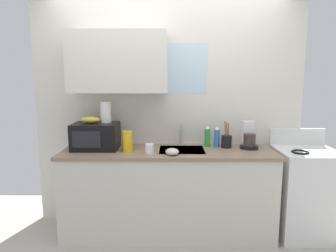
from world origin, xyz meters
name	(u,v)px	position (x,y,z in m)	size (l,w,h in m)	color
kitchen_wall_assembly	(158,102)	(-0.11, 0.31, 1.37)	(2.94, 0.42, 2.50)	silver
counter_unit	(168,191)	(0.00, 0.00, 0.46)	(2.17, 0.63, 0.90)	silver
sink_faucet	(181,135)	(0.14, 0.24, 1.01)	(0.03, 0.03, 0.23)	#B2B5BA
stove_range	(305,192)	(1.43, 0.00, 0.46)	(0.60, 0.60, 1.08)	white
microwave	(96,136)	(-0.75, 0.05, 1.04)	(0.46, 0.35, 0.27)	black
banana_bunch	(90,120)	(-0.80, 0.05, 1.20)	(0.20, 0.11, 0.07)	gold
paper_towel_roll	(106,112)	(-0.65, 0.10, 1.28)	(0.11, 0.11, 0.22)	white
coffee_maker	(249,138)	(0.85, 0.11, 1.00)	(0.19, 0.21, 0.28)	black
dish_soap_bottle_green	(207,137)	(0.42, 0.17, 1.01)	(0.06, 0.06, 0.23)	green
dish_soap_bottle_blue	(217,137)	(0.52, 0.16, 1.00)	(0.06, 0.06, 0.22)	blue
cereal_canister	(127,141)	(-0.41, -0.05, 1.00)	(0.10, 0.10, 0.20)	gold
mug_white	(150,149)	(-0.18, -0.14, 0.95)	(0.08, 0.08, 0.10)	white
utensil_crock	(226,141)	(0.62, 0.12, 0.97)	(0.11, 0.11, 0.29)	black
small_bowl	(172,152)	(0.04, -0.20, 0.93)	(0.13, 0.13, 0.07)	beige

